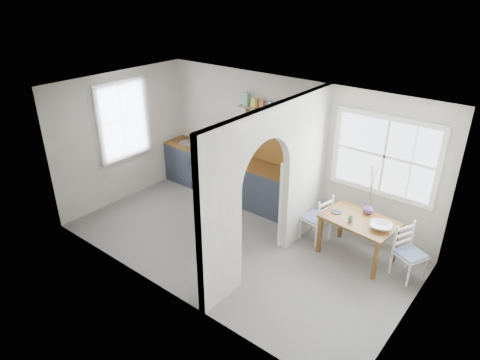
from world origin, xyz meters
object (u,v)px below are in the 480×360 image
Objects in this scene: dining_table at (357,238)px; chair_left at (316,218)px; vase at (368,208)px; chair_right at (411,254)px; kettle at (293,170)px.

dining_table is 1.30× the size of chair_left.
vase reaches higher than chair_left.
kettle is at bearing 106.24° from chair_right.
vase is at bearing -7.68° from kettle.
dining_table is at bearing 114.60° from chair_right.
chair_right is 4.81× the size of vase.
chair_right is 3.36× the size of kettle.
dining_table is 0.79m from chair_left.
vase is (-0.84, 0.26, 0.37)m from chair_right.
chair_right is (0.85, -0.00, 0.08)m from dining_table.
vase is (0.80, 0.23, 0.36)m from chair_left.
kettle is (-0.71, 0.32, 0.59)m from chair_left.
dining_table is 1.32× the size of chair_right.
dining_table is 0.52m from vase.
chair_left is at bearing -175.72° from dining_table.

